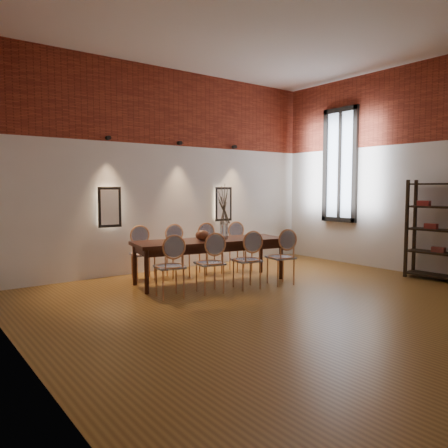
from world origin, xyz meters
TOP-DOWN VIEW (x-y plane):
  - floor at (0.00, 0.00)m, footprint 7.00×7.00m
  - ceiling at (0.00, 0.00)m, footprint 7.00×7.00m
  - wall_back at (0.00, 3.55)m, footprint 7.00×0.10m
  - wall_left at (-3.55, 0.00)m, footprint 0.10×7.00m
  - wall_right at (3.55, 0.00)m, footprint 0.10×7.00m
  - brick_band_back at (0.00, 3.48)m, footprint 7.00×0.02m
  - brick_band_left at (-3.48, 0.00)m, footprint 0.02×7.00m
  - brick_band_right at (3.48, 0.00)m, footprint 0.02×7.00m
  - niche_left at (-1.30, 3.45)m, footprint 0.36×0.06m
  - niche_right at (1.30, 3.45)m, footprint 0.36×0.06m
  - spot_fixture_left at (-1.30, 3.42)m, footprint 0.08×0.10m
  - spot_fixture_mid at (0.20, 3.42)m, footprint 0.08×0.10m
  - spot_fixture_right at (1.60, 3.42)m, footprint 0.08×0.10m
  - window_glass at (3.46, 2.00)m, footprint 0.02×0.78m
  - window_frame at (3.44, 2.00)m, footprint 0.08×0.90m
  - window_mullion at (3.44, 2.00)m, footprint 0.06×0.06m
  - dining_table at (-0.06, 2.00)m, footprint 2.78×1.33m
  - chair_near_a at (-1.17, 1.49)m, footprint 0.51×0.51m
  - chair_near_b at (-0.51, 1.36)m, footprint 0.51×0.51m
  - chair_near_c at (0.14, 1.24)m, footprint 0.51×0.51m
  - chair_near_d at (0.80, 1.12)m, footprint 0.51×0.51m
  - chair_far_a at (-0.91, 2.88)m, footprint 0.51×0.51m
  - chair_far_b at (-0.26, 2.76)m, footprint 0.51×0.51m
  - chair_far_c at (0.40, 2.64)m, footprint 0.51×0.51m
  - chair_far_d at (1.06, 2.52)m, footprint 0.51×0.51m
  - vase at (0.21, 1.95)m, footprint 0.14×0.14m
  - dried_branches at (0.21, 1.95)m, footprint 0.50×0.50m
  - bowl at (-0.23, 1.98)m, footprint 0.24×0.24m
  - book at (-0.02, 2.15)m, footprint 0.29×0.22m
  - shelving_rack at (3.28, -0.28)m, footprint 0.45×1.02m

SIDE VIEW (x-z plane):
  - floor at x=0.00m, z-range -0.02..0.00m
  - dining_table at x=-0.06m, z-range 0.00..0.75m
  - chair_near_a at x=-1.17m, z-range 0.00..0.94m
  - chair_near_b at x=-0.51m, z-range 0.00..0.94m
  - chair_near_c at x=0.14m, z-range 0.00..0.94m
  - chair_near_d at x=0.80m, z-range 0.00..0.94m
  - chair_far_a at x=-0.91m, z-range 0.00..0.94m
  - chair_far_b at x=-0.26m, z-range 0.00..0.94m
  - chair_far_c at x=0.40m, z-range 0.00..0.94m
  - chair_far_d at x=1.06m, z-range 0.00..0.94m
  - book at x=-0.02m, z-range 0.75..0.78m
  - bowl at x=-0.23m, z-range 0.75..0.93m
  - vase at x=0.21m, z-range 0.75..1.05m
  - shelving_rack at x=3.28m, z-range 0.00..1.80m
  - niche_left at x=-1.30m, z-range 0.97..1.63m
  - niche_right at x=1.30m, z-range 0.97..1.63m
  - dried_branches at x=0.21m, z-range 1.00..1.70m
  - wall_back at x=0.00m, z-range 0.00..4.00m
  - wall_left at x=-3.55m, z-range 0.00..4.00m
  - wall_right at x=3.55m, z-range 0.00..4.00m
  - window_glass at x=3.46m, z-range 0.96..3.34m
  - window_frame at x=3.44m, z-range 0.90..3.40m
  - window_mullion at x=3.44m, z-range 0.95..3.35m
  - spot_fixture_left at x=-1.30m, z-range 2.51..2.59m
  - spot_fixture_mid at x=0.20m, z-range 2.51..2.59m
  - spot_fixture_right at x=1.60m, z-range 2.51..2.59m
  - brick_band_back at x=0.00m, z-range 2.50..4.00m
  - brick_band_left at x=-3.48m, z-range 2.50..4.00m
  - brick_band_right at x=3.48m, z-range 2.50..4.00m
  - ceiling at x=0.00m, z-range 4.00..4.02m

